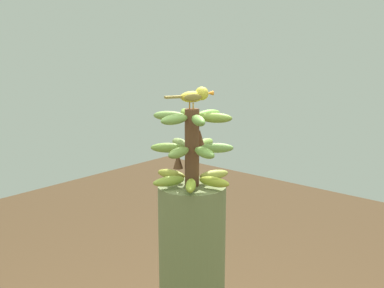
% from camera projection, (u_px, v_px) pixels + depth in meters
% --- Properties ---
extents(banana_bunch, '(0.31, 0.30, 0.28)m').
position_uv_depth(banana_bunch, '(192.00, 148.00, 1.66)').
color(banana_bunch, brown).
rests_on(banana_bunch, banana_tree).
extents(perched_bird, '(0.10, 0.17, 0.08)m').
position_uv_depth(perched_bird, '(195.00, 95.00, 1.63)').
color(perched_bird, '#C68933').
rests_on(perched_bird, banana_bunch).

